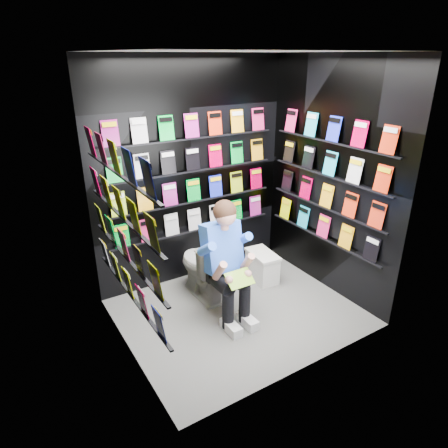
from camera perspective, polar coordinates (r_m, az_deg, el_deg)
floor at (r=4.43m, az=2.07°, el=-12.47°), size 2.40×2.40×0.00m
ceiling at (r=3.61m, az=2.70°, el=23.43°), size 2.40×2.40×0.00m
wall_back at (r=4.65m, az=-4.61°, el=7.06°), size 2.40×0.04×2.60m
wall_front at (r=3.11m, az=12.69°, el=-1.73°), size 2.40×0.04×2.60m
wall_left at (r=3.35m, az=-14.94°, el=-0.15°), size 0.04×2.00×2.60m
wall_right at (r=4.58m, az=14.96°, el=6.10°), size 0.04×2.00×2.60m
comics_back at (r=4.62m, az=-4.44°, el=7.04°), size 2.10×0.06×1.37m
comics_left at (r=3.35m, az=-14.47°, el=0.03°), size 0.06×1.70×1.37m
comics_right at (r=4.56m, az=14.71°, el=6.11°), size 0.06×1.70×1.37m
toilet at (r=4.54m, az=-2.96°, el=-6.08°), size 0.44×0.76×0.73m
longbox at (r=4.96m, az=5.47°, el=-6.16°), size 0.28×0.46×0.33m
longbox_lid at (r=4.88m, az=5.55°, el=-4.32°), size 0.30×0.48×0.03m
reader at (r=4.06m, az=-0.46°, el=-3.35°), size 0.54×0.77×1.40m
held_comic at (r=3.89m, az=2.25°, el=-7.80°), size 0.27×0.16×0.11m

